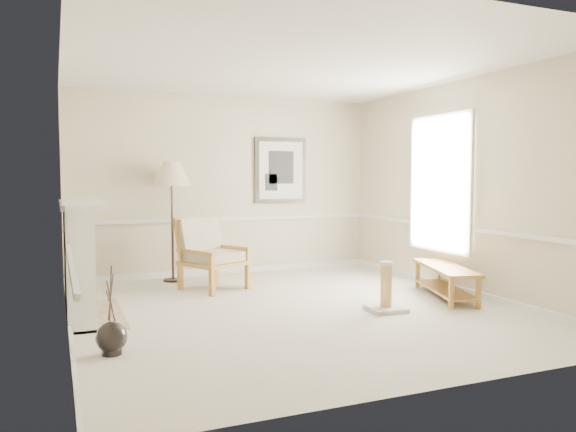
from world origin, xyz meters
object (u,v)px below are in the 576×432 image
Objects in this scene: floor_vase at (112,338)px; scratching_post at (386,295)px; bench at (446,277)px; floor_lamp at (172,177)px; armchair at (209,250)px.

scratching_post is at bearing 8.32° from floor_vase.
floor_vase is 4.38m from bench.
scratching_post is (3.17, 0.46, 0.04)m from floor_vase.
scratching_post reaches higher than bench.
floor_lamp is 1.20× the size of bench.
bench is (2.73, -1.80, -0.27)m from armchair.
bench is 1.19m from scratching_post.
armchair is at bearing 58.96° from floor_vase.
bench is 2.57× the size of scratching_post.
armchair is (1.57, 2.61, 0.40)m from floor_vase.
bench is at bearing -39.37° from floor_lamp.
armchair is 1.80× the size of scratching_post.
floor_vase reaches higher than bench.
armchair is 0.59× the size of floor_lamp.
floor_vase is at bearing -169.40° from bench.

